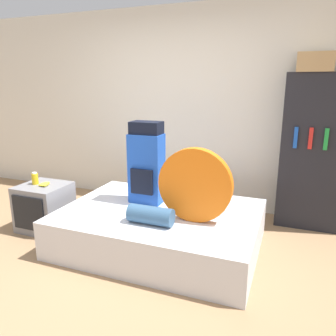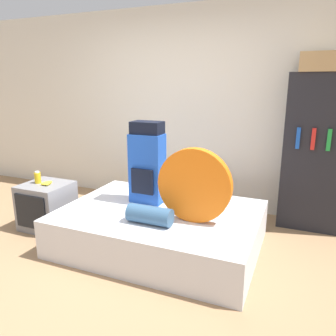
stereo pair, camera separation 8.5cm
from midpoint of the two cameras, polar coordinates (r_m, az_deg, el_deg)
name	(u,v)px [view 1 (the left image)]	position (r m, az deg, el deg)	size (l,w,h in m)	color
ground_plane	(110,271)	(3.14, -10.82, -17.28)	(16.00, 16.00, 0.00)	#997551
wall_back	(182,109)	(4.44, 1.86, 10.17)	(8.00, 0.05, 2.60)	silver
bed	(160,228)	(3.43, -2.08, -10.36)	(1.96, 1.42, 0.39)	silver
backpack	(147,164)	(3.47, -4.44, 0.69)	(0.35, 0.25, 0.87)	blue
tent_bag	(195,185)	(3.00, 3.92, -3.00)	(0.69, 0.09, 0.69)	orange
sleeping_roll	(151,215)	(3.01, -3.87, -8.21)	(0.42, 0.17, 0.17)	#33567A
television	(45,207)	(4.05, -21.26, -6.34)	(0.52, 0.50, 0.53)	gray
canister	(35,179)	(4.02, -22.72, -1.71)	(0.07, 0.07, 0.14)	gold
banana_bunch	(45,184)	(3.94, -21.16, -2.62)	(0.11, 0.14, 0.03)	yellow
bookshelf	(316,153)	(4.03, 23.76, 2.41)	(0.75, 0.35, 1.75)	black
cardboard_box	(315,62)	(3.93, 23.65, 16.52)	(0.36, 0.31, 0.20)	#A88456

